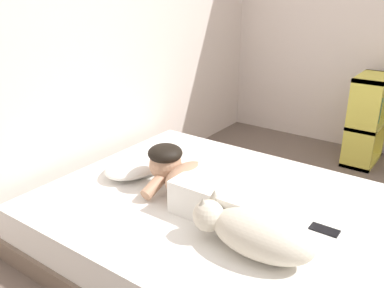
{
  "coord_description": "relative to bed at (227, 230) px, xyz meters",
  "views": [
    {
      "loc": [
        -1.67,
        -0.4,
        1.45
      ],
      "look_at": [
        0.13,
        0.89,
        0.57
      ],
      "focal_mm": 38.26,
      "sensor_mm": 36.0,
      "label": 1
    }
  ],
  "objects": [
    {
      "name": "back_wall",
      "position": [
        -0.03,
        1.17,
        1.09
      ],
      "size": [
        4.24,
        0.12,
        2.5
      ],
      "color": "silver",
      "rests_on": "ground"
    },
    {
      "name": "coffee_cup",
      "position": [
        0.18,
        0.51,
        0.2
      ],
      "size": [
        0.13,
        0.09,
        0.07
      ],
      "color": "white",
      "rests_on": "bed"
    },
    {
      "name": "pillow",
      "position": [
        0.04,
        0.68,
        0.22
      ],
      "size": [
        0.52,
        0.32,
        0.11
      ],
      "primitive_type": "ellipsoid",
      "color": "white",
      "rests_on": "bed"
    },
    {
      "name": "bookshelf",
      "position": [
        1.78,
        -0.28,
        0.23
      ],
      "size": [
        0.45,
        0.24,
        0.75
      ],
      "color": "#D8CC4C",
      "rests_on": "ground"
    },
    {
      "name": "dog",
      "position": [
        -0.29,
        -0.31,
        0.27
      ],
      "size": [
        0.26,
        0.57,
        0.21
      ],
      "color": "beige",
      "rests_on": "bed"
    },
    {
      "name": "cell_phone",
      "position": [
        0.06,
        -0.51,
        0.17
      ],
      "size": [
        0.07,
        0.14,
        0.01
      ],
      "primitive_type": "cube",
      "color": "black",
      "rests_on": "bed"
    },
    {
      "name": "bed",
      "position": [
        0.0,
        0.0,
        0.0
      ],
      "size": [
        1.56,
        2.08,
        0.32
      ],
      "color": "#726051",
      "rests_on": "ground"
    },
    {
      "name": "person_lying",
      "position": [
        -0.04,
        0.04,
        0.27
      ],
      "size": [
        0.43,
        0.92,
        0.27
      ],
      "color": "white",
      "rests_on": "bed"
    }
  ]
}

